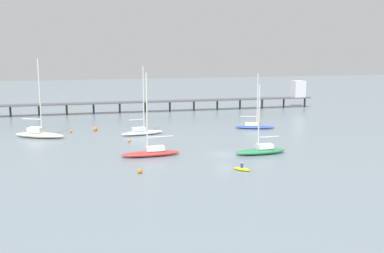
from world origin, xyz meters
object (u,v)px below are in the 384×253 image
(sailboat_blue, at_px, (254,125))
(mooring_buoy_far, at_px, (129,141))
(pier, at_px, (206,97))
(mooring_buoy_near, at_px, (71,131))
(sailboat_green, at_px, (261,150))
(dinghy_yellow, at_px, (242,169))
(mooring_buoy_outer, at_px, (95,129))
(sailboat_cream, at_px, (39,133))
(sailboat_white, at_px, (142,131))
(sailboat_red, at_px, (151,151))
(mooring_buoy_inner, at_px, (140,171))

(sailboat_blue, distance_m, mooring_buoy_far, 28.16)
(pier, height_order, mooring_buoy_near, pier)
(sailboat_green, bearing_deg, dinghy_yellow, -129.34)
(dinghy_yellow, relative_size, mooring_buoy_outer, 3.04)
(sailboat_cream, bearing_deg, pier, 34.31)
(sailboat_blue, xyz_separation_m, sailboat_cream, (-42.97, 1.97, 0.17))
(sailboat_blue, bearing_deg, dinghy_yellow, -116.83)
(mooring_buoy_far, bearing_deg, sailboat_white, 62.21)
(sailboat_red, distance_m, mooring_buoy_outer, 25.88)
(mooring_buoy_far, bearing_deg, sailboat_green, -38.87)
(sailboat_white, distance_m, mooring_buoy_inner, 27.74)
(pier, height_order, dinghy_yellow, pier)
(sailboat_white, height_order, sailboat_green, sailboat_white)
(pier, height_order, sailboat_blue, sailboat_blue)
(sailboat_cream, bearing_deg, sailboat_blue, -2.62)
(sailboat_red, relative_size, mooring_buoy_outer, 14.83)
(sailboat_red, xyz_separation_m, dinghy_yellow, (10.38, -11.36, -0.56))
(mooring_buoy_near, distance_m, mooring_buoy_inner, 34.61)
(sailboat_blue, distance_m, mooring_buoy_inner, 39.97)
(pier, bearing_deg, mooring_buoy_near, -145.65)
(mooring_buoy_near, relative_size, mooring_buoy_far, 1.08)
(sailboat_blue, distance_m, mooring_buoy_near, 37.66)
(sailboat_cream, bearing_deg, sailboat_green, -34.80)
(sailboat_white, bearing_deg, mooring_buoy_near, 154.69)
(sailboat_white, relative_size, sailboat_red, 1.03)
(sailboat_white, height_order, mooring_buoy_outer, sailboat_white)
(mooring_buoy_near, bearing_deg, dinghy_yellow, -58.35)
(mooring_buoy_far, distance_m, mooring_buoy_outer, 14.16)
(sailboat_white, height_order, mooring_buoy_inner, sailboat_white)
(sailboat_blue, relative_size, mooring_buoy_near, 20.27)
(sailboat_cream, relative_size, sailboat_red, 1.15)
(mooring_buoy_near, bearing_deg, sailboat_blue, -8.97)
(pier, relative_size, mooring_buoy_far, 169.69)
(sailboat_white, bearing_deg, sailboat_red, -94.99)
(sailboat_red, bearing_deg, mooring_buoy_near, 115.56)
(dinghy_yellow, bearing_deg, sailboat_blue, 63.17)
(mooring_buoy_far, relative_size, mooring_buoy_outer, 0.61)
(sailboat_green, height_order, mooring_buoy_inner, sailboat_green)
(sailboat_red, bearing_deg, mooring_buoy_inner, -109.77)
(pier, relative_size, sailboat_green, 8.13)
(sailboat_green, relative_size, sailboat_red, 0.85)
(sailboat_red, bearing_deg, mooring_buoy_outer, 105.29)
(sailboat_white, xyz_separation_m, sailboat_cream, (-19.04, 2.37, 0.11))
(sailboat_red, bearing_deg, sailboat_white, 85.01)
(mooring_buoy_outer, bearing_deg, mooring_buoy_far, -69.23)
(mooring_buoy_near, bearing_deg, sailboat_red, -64.44)
(dinghy_yellow, bearing_deg, sailboat_red, 132.40)
(sailboat_green, height_order, mooring_buoy_outer, sailboat_green)
(sailboat_cream, bearing_deg, mooring_buoy_inner, -64.48)
(mooring_buoy_near, height_order, mooring_buoy_inner, mooring_buoy_inner)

